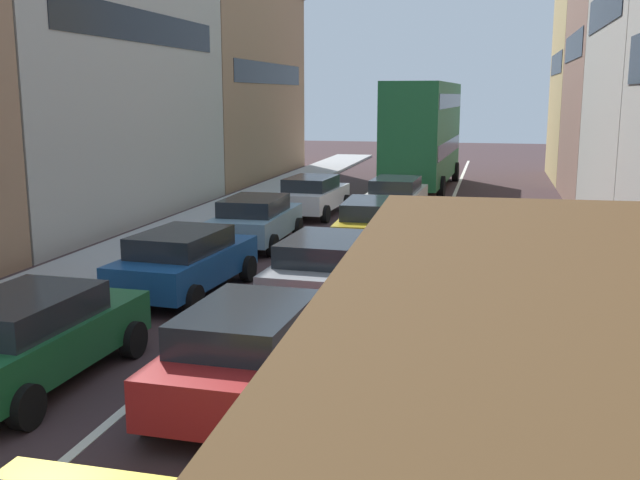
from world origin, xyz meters
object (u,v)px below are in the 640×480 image
Objects in this scene: sedan_centre_lane_second at (251,349)px; hatchback_centre_lane_third at (326,267)px; coupe_centre_lane_fourth at (373,223)px; removalist_box_truck at (531,461)px; wagon_left_lane_second at (31,336)px; bus_mid_queue_primary at (424,130)px; sedan_right_lane_behind_truck at (496,324)px; sedan_left_lane_third at (185,260)px; sedan_left_lane_fourth at (256,220)px; wagon_right_lane_far at (493,253)px; sedan_left_lane_fifth at (312,195)px; sedan_centre_lane_fifth at (396,196)px.

sedan_centre_lane_second is 5.40m from hatchback_centre_lane_third.
hatchback_centre_lane_third is 1.00× the size of coupe_centre_lane_fourth.
wagon_left_lane_second is (-7.27, 4.73, -1.18)m from removalist_box_truck.
coupe_centre_lane_fourth is 14.85m from bus_mid_queue_primary.
coupe_centre_lane_fourth is 9.89m from sedan_right_lane_behind_truck.
removalist_box_truck is at bearing -157.34° from hatchback_centre_lane_third.
sedan_right_lane_behind_truck is at bearing -70.38° from wagon_left_lane_second.
sedan_left_lane_third is 0.42× the size of bus_mid_queue_primary.
sedan_left_lane_third is at bearing -179.28° from sedan_left_lane_fourth.
sedan_right_lane_behind_truck is 1.01× the size of wagon_right_lane_far.
wagon_left_lane_second is 10.58m from wagon_right_lane_far.
wagon_left_lane_second is at bearing 150.76° from hatchback_centre_lane_third.
sedan_left_lane_fifth is at bearing 37.82° from wagon_right_lane_far.
hatchback_centre_lane_third is 0.99× the size of sedan_left_lane_third.
sedan_right_lane_behind_truck is (-0.18, 6.99, -1.18)m from removalist_box_truck.
sedan_left_lane_fifth is (0.31, 5.86, 0.00)m from sedan_left_lane_fourth.
sedan_centre_lane_fifth is at bearing -0.94° from coupe_centre_lane_fourth.
sedan_centre_lane_second is 26.08m from bus_mid_queue_primary.
sedan_centre_lane_second is 1.00× the size of coupe_centre_lane_fourth.
coupe_centre_lane_fourth is at bearing 10.56° from removalist_box_truck.
wagon_right_lane_far is at bearing 3.80° from sedan_right_lane_behind_truck.
hatchback_centre_lane_third is at bearing 2.70° from sedan_centre_lane_second.
wagon_left_lane_second is 17.15m from sedan_left_lane_fifth.
wagon_left_lane_second and sedan_left_lane_third have the same top height.
wagon_right_lane_far is at bearing -141.00° from sedan_left_lane_fifth.
sedan_centre_lane_second and wagon_right_lane_far have the same top height.
wagon_left_lane_second is 1.00× the size of wagon_right_lane_far.
sedan_centre_lane_second and sedan_left_lane_fourth have the same top height.
sedan_centre_lane_fifth and sedan_right_lane_behind_truck have the same top height.
sedan_centre_lane_second is 1.00× the size of sedan_centre_lane_fifth.
sedan_left_lane_third is 21.02m from bus_mid_queue_primary.
bus_mid_queue_primary is (3.28, 9.07, 2.03)m from sedan_left_lane_fifth.
hatchback_centre_lane_third is 3.30m from sedan_left_lane_third.
sedan_centre_lane_second and sedan_right_lane_behind_truck have the same top height.
sedan_centre_lane_second is 1.01× the size of sedan_left_lane_fourth.
removalist_box_truck is 1.79× the size of wagon_right_lane_far.
sedan_left_lane_fourth is 15.49m from bus_mid_queue_primary.
removalist_box_truck is 12.70m from wagon_right_lane_far.
sedan_left_lane_fourth is (-3.53, 11.07, 0.00)m from sedan_centre_lane_second.
sedan_left_lane_third is at bearing 93.07° from hatchback_centre_lane_third.
bus_mid_queue_primary is at bearing -5.52° from sedan_left_lane_third.
bus_mid_queue_primary reaches higher than wagon_right_lane_far.
sedan_right_lane_behind_truck is (3.62, -15.20, 0.00)m from sedan_centre_lane_fifth.
sedan_centre_lane_fifth is (-0.10, 5.96, 0.00)m from coupe_centre_lane_fourth.
sedan_right_lane_behind_truck is 5.66m from wagon_right_lane_far.
sedan_centre_lane_second is 0.99× the size of sedan_right_lane_behind_truck.
coupe_centre_lane_fourth is at bearing -87.20° from sedan_left_lane_fourth.
sedan_centre_lane_fifth and wagon_right_lane_far have the same top height.
removalist_box_truck reaches higher than hatchback_centre_lane_third.
wagon_left_lane_second is 0.99× the size of sedan_right_lane_behind_truck.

